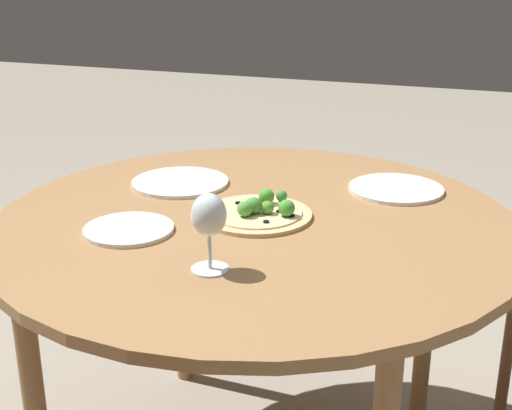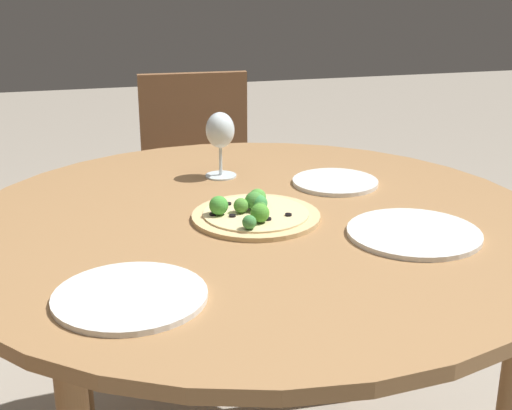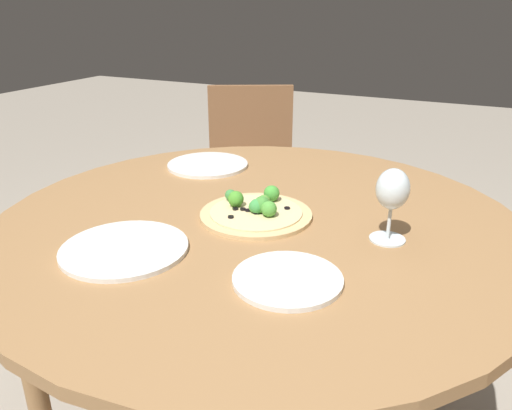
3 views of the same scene
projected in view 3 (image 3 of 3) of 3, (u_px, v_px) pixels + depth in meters
name	position (u px, v px, depth m)	size (l,w,h in m)	color
dining_table	(258.00, 244.00, 1.22)	(1.25, 1.25, 0.77)	olive
chair_2	(251.00, 185.00, 2.26)	(0.54, 0.54, 0.90)	brown
pizza	(256.00, 211.00, 1.19)	(0.27, 0.27, 0.05)	tan
wine_glass	(392.00, 192.00, 1.04)	(0.08, 0.08, 0.16)	silver
plate_near	(208.00, 165.00, 1.55)	(0.25, 0.25, 0.01)	silver
plate_far	(125.00, 249.00, 1.03)	(0.26, 0.26, 0.01)	silver
plate_side	(288.00, 279.00, 0.92)	(0.20, 0.20, 0.01)	silver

